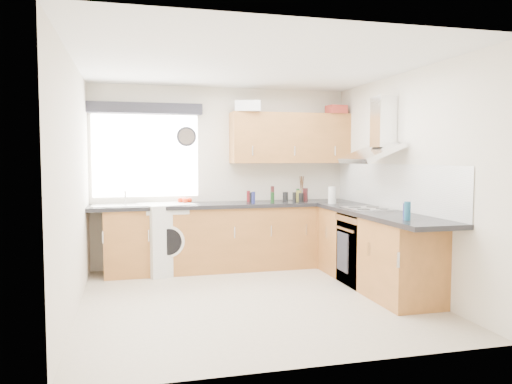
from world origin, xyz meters
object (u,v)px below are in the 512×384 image
object	(u,v)px
oven	(368,249)
washing_machine	(167,238)
upper_cabinets	(290,138)
extractor_hood	(377,137)

from	to	relation	value
oven	washing_machine	world-z (taller)	washing_machine
oven	upper_cabinets	distance (m)	1.99
extractor_hood	washing_machine	distance (m)	3.00
extractor_hood	washing_machine	bearing A→B (deg)	153.10
upper_cabinets	washing_machine	size ratio (longest dim) A/B	1.85
upper_cabinets	washing_machine	distance (m)	2.21
oven	upper_cabinets	size ratio (longest dim) A/B	0.50
oven	washing_machine	xyz separation A→B (m)	(-2.30, 1.22, 0.03)
extractor_hood	oven	bearing A→B (deg)	180.00
washing_machine	extractor_hood	bearing A→B (deg)	-45.59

